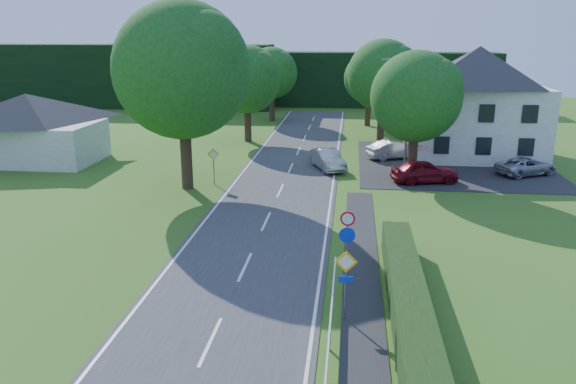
# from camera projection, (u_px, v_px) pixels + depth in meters

# --- Properties ---
(road) EXTENTS (7.00, 80.00, 0.04)m
(road) POSITION_uv_depth(u_px,v_px,m) (271.00, 210.00, 31.59)
(road) COLOR #38373A
(road) RESTS_ON ground
(parking_pad) EXTENTS (14.00, 16.00, 0.04)m
(parking_pad) POSITION_uv_depth(u_px,v_px,m) (451.00, 163.00, 42.70)
(parking_pad) COLOR #272629
(parking_pad) RESTS_ON ground
(line_edge_left) EXTENTS (0.12, 80.00, 0.01)m
(line_edge_left) POSITION_uv_depth(u_px,v_px,m) (215.00, 208.00, 31.94)
(line_edge_left) COLOR white
(line_edge_left) RESTS_ON road
(line_edge_right) EXTENTS (0.12, 80.00, 0.01)m
(line_edge_right) POSITION_uv_depth(u_px,v_px,m) (329.00, 212.00, 31.23)
(line_edge_right) COLOR white
(line_edge_right) RESTS_ON road
(line_centre) EXTENTS (0.12, 80.00, 0.01)m
(line_centre) POSITION_uv_depth(u_px,v_px,m) (271.00, 210.00, 31.59)
(line_centre) COLOR white
(line_centre) RESTS_ON road
(tree_main) EXTENTS (9.40, 9.40, 11.64)m
(tree_main) POSITION_uv_depth(u_px,v_px,m) (183.00, 97.00, 34.45)
(tree_main) COLOR #164B18
(tree_main) RESTS_ON ground
(tree_left_far) EXTENTS (7.00, 7.00, 8.58)m
(tree_left_far) POSITION_uv_depth(u_px,v_px,m) (247.00, 94.00, 50.04)
(tree_left_far) COLOR #164B18
(tree_left_far) RESTS_ON ground
(tree_right_far) EXTENTS (7.40, 7.40, 9.09)m
(tree_right_far) POSITION_uv_depth(u_px,v_px,m) (382.00, 90.00, 50.57)
(tree_right_far) COLOR #164B18
(tree_right_far) RESTS_ON ground
(tree_left_back) EXTENTS (6.60, 6.60, 8.07)m
(tree_left_back) POSITION_uv_depth(u_px,v_px,m) (272.00, 84.00, 61.51)
(tree_left_back) COLOR #164B18
(tree_left_back) RESTS_ON ground
(tree_right_back) EXTENTS (6.20, 6.20, 7.56)m
(tree_right_back) POSITION_uv_depth(u_px,v_px,m) (369.00, 90.00, 58.53)
(tree_right_back) COLOR #164B18
(tree_right_back) RESTS_ON ground
(tree_right_mid) EXTENTS (7.00, 7.00, 8.58)m
(tree_right_mid) POSITION_uv_depth(u_px,v_px,m) (415.00, 116.00, 37.12)
(tree_right_mid) COLOR #164B18
(tree_right_mid) RESTS_ON ground
(treeline_left) EXTENTS (44.00, 6.00, 8.00)m
(treeline_left) POSITION_uv_depth(u_px,v_px,m) (105.00, 76.00, 73.62)
(treeline_left) COLOR black
(treeline_left) RESTS_ON ground
(treeline_right) EXTENTS (30.00, 5.00, 7.00)m
(treeline_right) POSITION_uv_depth(u_px,v_px,m) (381.00, 80.00, 73.66)
(treeline_right) COLOR black
(treeline_right) RESTS_ON ground
(bungalow_left) EXTENTS (11.00, 6.50, 5.20)m
(bungalow_left) POSITION_uv_depth(u_px,v_px,m) (29.00, 127.00, 42.56)
(bungalow_left) COLOR #B3B3AF
(bungalow_left) RESTS_ON ground
(house_white) EXTENTS (10.60, 8.40, 8.60)m
(house_white) POSITION_uv_depth(u_px,v_px,m) (476.00, 101.00, 44.12)
(house_white) COLOR silver
(house_white) RESTS_ON ground
(streetlight) EXTENTS (2.03, 0.18, 8.00)m
(streetlight) POSITION_uv_depth(u_px,v_px,m) (406.00, 109.00, 39.03)
(streetlight) COLOR slate
(streetlight) RESTS_ON ground
(sign_priority_right) EXTENTS (0.78, 0.09, 2.59)m
(sign_priority_right) POSITION_uv_depth(u_px,v_px,m) (346.00, 273.00, 19.16)
(sign_priority_right) COLOR slate
(sign_priority_right) RESTS_ON ground
(sign_roundabout) EXTENTS (0.64, 0.08, 2.37)m
(sign_roundabout) POSITION_uv_depth(u_px,v_px,m) (347.00, 244.00, 22.06)
(sign_roundabout) COLOR slate
(sign_roundabout) RESTS_ON ground
(sign_speed_limit) EXTENTS (0.64, 0.11, 2.37)m
(sign_speed_limit) POSITION_uv_depth(u_px,v_px,m) (347.00, 225.00, 23.93)
(sign_speed_limit) COLOR slate
(sign_speed_limit) RESTS_ON ground
(sign_priority_left) EXTENTS (0.78, 0.09, 2.44)m
(sign_priority_left) POSITION_uv_depth(u_px,v_px,m) (213.00, 159.00, 36.36)
(sign_priority_left) COLOR slate
(sign_priority_left) RESTS_ON ground
(moving_car) EXTENTS (3.00, 4.59, 1.43)m
(moving_car) POSITION_uv_depth(u_px,v_px,m) (328.00, 159.00, 40.64)
(moving_car) COLOR #ADADB2
(moving_car) RESTS_ON road
(motorcycle) EXTENTS (1.37, 2.07, 1.03)m
(motorcycle) POSITION_uv_depth(u_px,v_px,m) (317.00, 154.00, 43.24)
(motorcycle) COLOR black
(motorcycle) RESTS_ON road
(parked_car_red) EXTENTS (4.68, 2.73, 1.49)m
(parked_car_red) POSITION_uv_depth(u_px,v_px,m) (425.00, 171.00, 37.03)
(parked_car_red) COLOR maroon
(parked_car_red) RESTS_ON parking_pad
(parked_car_silver_a) EXTENTS (4.52, 3.09, 1.41)m
(parked_car_silver_a) POSITION_uv_depth(u_px,v_px,m) (394.00, 150.00, 43.97)
(parked_car_silver_a) COLOR #A7A7AB
(parked_car_silver_a) RESTS_ON parking_pad
(parked_car_silver_b) EXTENTS (4.78, 3.82, 1.21)m
(parked_car_silver_b) POSITION_uv_depth(u_px,v_px,m) (526.00, 166.00, 39.08)
(parked_car_silver_b) COLOR #AEADB4
(parked_car_silver_b) RESTS_ON parking_pad
(parasol) EXTENTS (2.91, 2.93, 2.01)m
(parasol) POSITION_uv_depth(u_px,v_px,m) (417.00, 158.00, 39.67)
(parasol) COLOR red
(parasol) RESTS_ON parking_pad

